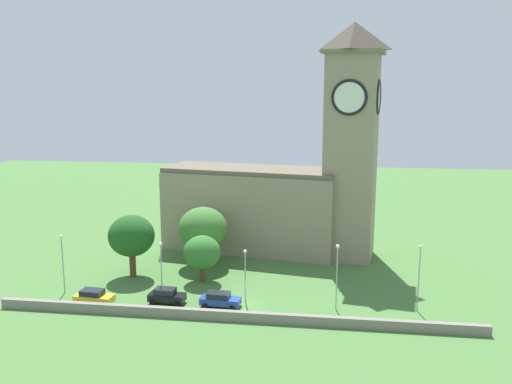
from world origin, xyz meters
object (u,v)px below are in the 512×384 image
streetlamp_west_end (62,254)px  streetlamp_east_end (419,268)px  tree_riverside_west (131,236)px  car_yellow (94,297)px  car_blue (220,299)px  streetlamp_east_mid (337,267)px  church (284,187)px  tree_riverside_east (203,229)px  streetlamp_central (245,266)px  car_black (166,296)px  streetlamp_west_mid (161,260)px  tree_churchyard (202,252)px

streetlamp_west_end → streetlamp_east_end: (41.95, 0.06, 0.23)m
streetlamp_west_end → tree_riverside_west: (6.27, 6.63, 0.71)m
car_yellow → car_blue: car_yellow is taller
streetlamp_east_mid → streetlamp_east_end: bearing=5.1°
streetlamp_west_end → church: bearing=39.5°
tree_riverside_east → streetlamp_west_end: bearing=-139.1°
car_blue → streetlamp_east_end: streetlamp_east_end is taller
church → streetlamp_central: size_ratio=5.39×
streetlamp_east_end → tree_riverside_west: 36.28m
car_blue → tree_riverside_west: (-13.47, 8.29, 4.71)m
car_black → church: bearing=62.2°
streetlamp_east_end → car_yellow: bearing=-175.3°
car_black → streetlamp_west_mid: bearing=119.9°
streetlamp_central → car_blue: bearing=-140.3°
streetlamp_west_end → streetlamp_west_mid: 12.22m
tree_churchyard → car_blue: bearing=-63.3°
streetlamp_west_mid → car_yellow: bearing=-153.9°
car_black → streetlamp_east_mid: bearing=2.4°
streetlamp_central → tree_riverside_west: (-16.08, 6.13, 1.33)m
church → streetlamp_east_end: (16.80, -20.68, -5.00)m
streetlamp_east_mid → streetlamp_east_end: 9.07m
car_yellow → car_black: car_black is taller
car_black → streetlamp_east_mid: (19.52, 0.82, 4.13)m
car_yellow → tree_churchyard: size_ratio=0.76×
streetlamp_central → tree_churchyard: bearing=139.2°
car_yellow → streetlamp_west_mid: bearing=26.1°
streetlamp_central → streetlamp_east_mid: 10.68m
car_blue → streetlamp_east_end: size_ratio=0.61×
car_black → streetlamp_west_end: streetlamp_west_end is taller
streetlamp_west_mid → tree_churchyard: streetlamp_west_mid is taller
tree_churchyard → streetlamp_central: bearing=-40.8°
car_black → streetlamp_west_mid: (-1.18, 2.06, 3.61)m
streetlamp_east_mid → tree_riverside_east: bearing=144.2°
streetlamp_east_end → tree_riverside_west: bearing=169.6°
car_black → car_yellow: bearing=-170.3°
car_yellow → streetlamp_west_end: streetlamp_west_end is taller
car_black → tree_riverside_west: tree_riverside_west is taller
car_black → tree_churchyard: (2.45, 7.66, 3.00)m
streetlamp_west_end → streetlamp_east_mid: streetlamp_east_mid is taller
car_black → streetlamp_east_mid: 19.97m
streetlamp_central → streetlamp_east_end: bearing=-1.3°
car_yellow → streetlamp_east_mid: streetlamp_east_mid is taller
car_yellow → streetlamp_west_end: (-5.12, 2.98, 3.97)m
car_black → tree_riverside_west: size_ratio=0.52×
tree_churchyard → car_yellow: bearing=-139.8°
streetlamp_east_mid → tree_churchyard: bearing=158.2°
streetlamp_east_end → car_black: bearing=-176.7°
streetlamp_east_mid → tree_churchyard: size_ratio=1.26×
tree_riverside_east → car_blue: bearing=-69.6°
car_black → tree_riverside_east: size_ratio=0.51×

